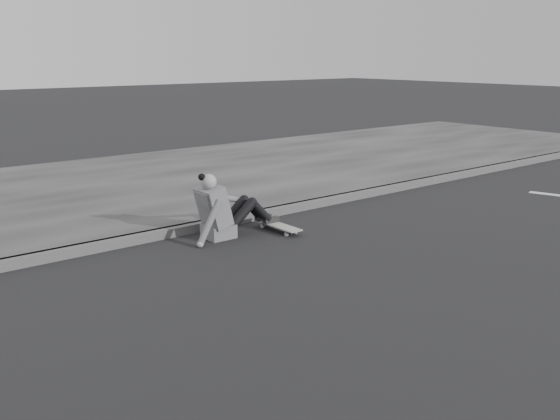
{
  "coord_description": "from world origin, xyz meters",
  "views": [
    {
      "loc": [
        -5.45,
        -4.43,
        2.33
      ],
      "look_at": [
        -0.86,
        1.23,
        0.5
      ],
      "focal_mm": 40.0,
      "sensor_mm": 36.0,
      "label": 1
    }
  ],
  "objects": [
    {
      "name": "ground",
      "position": [
        0.0,
        0.0,
        0.0
      ],
      "size": [
        80.0,
        80.0,
        0.0
      ],
      "primitive_type": "plane",
      "color": "black",
      "rests_on": "ground"
    },
    {
      "name": "curb",
      "position": [
        0.0,
        2.58,
        0.06
      ],
      "size": [
        24.0,
        0.16,
        0.12
      ],
      "primitive_type": "cube",
      "color": "#474747",
      "rests_on": "ground"
    },
    {
      "name": "sidewalk",
      "position": [
        0.0,
        5.6,
        0.06
      ],
      "size": [
        24.0,
        6.0,
        0.12
      ],
      "primitive_type": "cube",
      "color": "#343434",
      "rests_on": "ground"
    },
    {
      "name": "skateboard",
      "position": [
        -0.36,
        1.88,
        0.07
      ],
      "size": [
        0.2,
        0.78,
        0.09
      ],
      "color": "#A4A49F",
      "rests_on": "ground"
    },
    {
      "name": "seated_woman",
      "position": [
        -1.09,
        2.13,
        0.36
      ],
      "size": [
        1.38,
        0.46,
        0.88
      ],
      "color": "#5A5A5D",
      "rests_on": "ground"
    }
  ]
}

